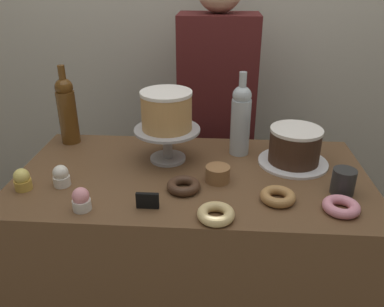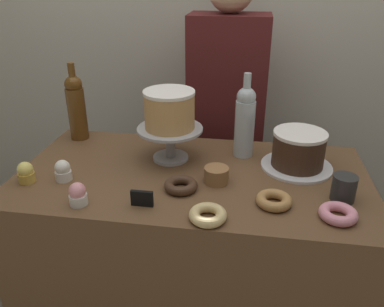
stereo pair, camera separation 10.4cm
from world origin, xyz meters
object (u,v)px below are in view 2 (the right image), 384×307
at_px(chocolate_round_cake, 299,149).
at_px(wine_bottle_clear, 245,120).
at_px(cookie_stack, 216,175).
at_px(wine_bottle_amber, 76,106).
at_px(donut_pink, 338,214).
at_px(cupcake_lemon, 26,173).
at_px(donut_chocolate, 181,185).
at_px(donut_maple, 274,200).
at_px(cupcake_vanilla, 63,171).
at_px(coffee_cup_ceramic, 344,188).
at_px(barista_figure, 225,133).
at_px(cupcake_strawberry, 78,194).
at_px(price_sign_chalkboard, 142,198).
at_px(cake_stand_pedestal, 170,138).
at_px(white_layer_cake, 169,110).
at_px(donut_glazed, 208,215).

height_order(chocolate_round_cake, wine_bottle_clear, wine_bottle_clear).
bearing_deg(cookie_stack, wine_bottle_clear, 70.49).
xyz_separation_m(wine_bottle_amber, donut_pink, (1.00, -0.45, -0.13)).
relative_size(cupcake_lemon, cookie_stack, 0.88).
bearing_deg(donut_chocolate, cupcake_lemon, -176.72).
bearing_deg(chocolate_round_cake, donut_chocolate, -150.59).
bearing_deg(donut_maple, cupcake_vanilla, 176.15).
bearing_deg(chocolate_round_cake, coffee_cup_ceramic, -58.63).
height_order(cupcake_vanilla, coffee_cup_ceramic, coffee_cup_ceramic).
relative_size(cupcake_vanilla, barista_figure, 0.05).
bearing_deg(donut_chocolate, cupcake_strawberry, -155.52).
distance_m(chocolate_round_cake, donut_maple, 0.29).
relative_size(donut_chocolate, coffee_cup_ceramic, 1.32).
height_order(chocolate_round_cake, donut_pink, chocolate_round_cake).
distance_m(donut_maple, cookie_stack, 0.22).
height_order(cupcake_strawberry, barista_figure, barista_figure).
bearing_deg(cupcake_strawberry, donut_pink, 3.29).
distance_m(donut_chocolate, price_sign_chalkboard, 0.15).
bearing_deg(chocolate_round_cake, cake_stand_pedestal, -179.88).
height_order(white_layer_cake, donut_chocolate, white_layer_cake).
distance_m(white_layer_cake, barista_figure, 0.56).
bearing_deg(price_sign_chalkboard, wine_bottle_clear, 54.64).
bearing_deg(donut_maple, wine_bottle_clear, 107.39).
bearing_deg(wine_bottle_amber, donut_glazed, -39.90).
distance_m(white_layer_cake, donut_chocolate, 0.30).
height_order(cake_stand_pedestal, donut_pink, cake_stand_pedestal).
bearing_deg(donut_chocolate, chocolate_round_cake, 29.41).
xyz_separation_m(chocolate_round_cake, wine_bottle_amber, (-0.90, 0.14, 0.07)).
distance_m(wine_bottle_amber, cupcake_lemon, 0.41).
distance_m(cake_stand_pedestal, donut_maple, 0.47).
bearing_deg(donut_glazed, white_layer_cake, 116.65).
bearing_deg(cupcake_vanilla, cookie_stack, 7.17).
distance_m(donut_glazed, cookie_stack, 0.22).
height_order(donut_pink, coffee_cup_ceramic, coffee_cup_ceramic).
bearing_deg(cupcake_strawberry, donut_glazed, -2.82).
height_order(cookie_stack, barista_figure, barista_figure).
bearing_deg(cake_stand_pedestal, donut_maple, -34.88).
height_order(cupcake_vanilla, donut_chocolate, cupcake_vanilla).
xyz_separation_m(cupcake_strawberry, barista_figure, (0.40, 0.82, -0.11)).
xyz_separation_m(donut_glazed, barista_figure, (-0.01, 0.84, -0.09)).
relative_size(cupcake_lemon, donut_glazed, 0.66).
bearing_deg(cupcake_vanilla, coffee_cup_ceramic, 0.96).
relative_size(cupcake_vanilla, cookie_stack, 0.88).
distance_m(wine_bottle_clear, price_sign_chalkboard, 0.52).
xyz_separation_m(cupcake_strawberry, donut_glazed, (0.41, -0.02, -0.02)).
bearing_deg(coffee_cup_ceramic, barista_figure, 122.27).
relative_size(white_layer_cake, cookie_stack, 2.24).
height_order(coffee_cup_ceramic, barista_figure, barista_figure).
bearing_deg(cupcake_strawberry, white_layer_cake, 58.54).
height_order(wine_bottle_amber, donut_maple, wine_bottle_amber).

